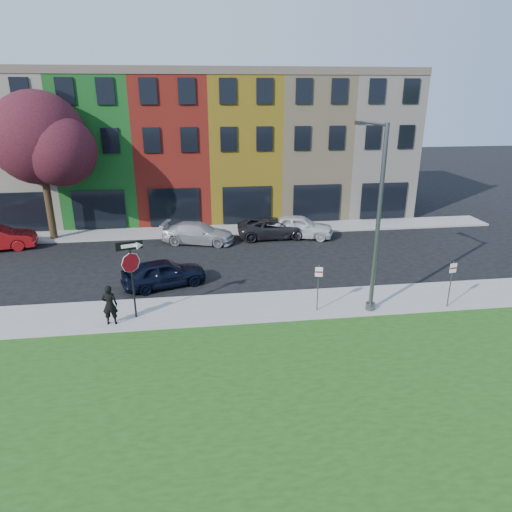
{
  "coord_description": "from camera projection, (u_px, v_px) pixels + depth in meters",
  "views": [
    {
      "loc": [
        -3.52,
        -14.85,
        9.02
      ],
      "look_at": [
        -1.0,
        4.0,
        2.11
      ],
      "focal_mm": 32.0,
      "sensor_mm": 36.0,
      "label": 1
    }
  ],
  "objects": [
    {
      "name": "sidewalk_far",
      "position": [
        205.0,
        231.0,
        30.93
      ],
      "size": [
        40.0,
        2.4,
        0.12
      ],
      "primitive_type": "cube",
      "color": "gray",
      "rests_on": "ground"
    },
    {
      "name": "parking_sign_a",
      "position": [
        318.0,
        282.0,
        19.18
      ],
      "size": [
        0.32,
        0.11,
        2.08
      ],
      "rotation": [
        0.0,
        0.0,
        -0.21
      ],
      "color": "#4D5053",
      "rests_on": "sidewalk_near"
    },
    {
      "name": "sidewalk_near",
      "position": [
        325.0,
        304.0,
        20.38
      ],
      "size": [
        40.0,
        3.0,
        0.12
      ],
      "primitive_type": "cube",
      "color": "gray",
      "rests_on": "ground"
    },
    {
      "name": "parked_car_silver",
      "position": [
        198.0,
        233.0,
        28.48
      ],
      "size": [
        4.07,
        5.4,
        1.3
      ],
      "primitive_type": "imported",
      "rotation": [
        0.0,
        0.0,
        1.31
      ],
      "color": "#9E9EA3",
      "rests_on": "ground"
    },
    {
      "name": "tree_purple",
      "position": [
        41.0,
        140.0,
        27.28
      ],
      "size": [
        6.63,
        5.8,
        9.01
      ],
      "color": "black",
      "rests_on": "sidewalk_far"
    },
    {
      "name": "parked_car_dark",
      "position": [
        274.0,
        228.0,
        29.57
      ],
      "size": [
        2.32,
        4.74,
        1.29
      ],
      "primitive_type": "imported",
      "rotation": [
        0.0,
        0.0,
        1.59
      ],
      "color": "black",
      "rests_on": "ground"
    },
    {
      "name": "street_lamp",
      "position": [
        376.0,
        220.0,
        18.57
      ],
      "size": [
        0.67,
        2.57,
        7.78
      ],
      "rotation": [
        0.0,
        0.0,
        0.15
      ],
      "color": "#4D5053",
      "rests_on": "sidewalk_near"
    },
    {
      "name": "sedan_near",
      "position": [
        164.0,
        273.0,
        22.14
      ],
      "size": [
        3.97,
        4.97,
        1.37
      ],
      "primitive_type": "imported",
      "rotation": [
        0.0,
        0.0,
        1.88
      ],
      "color": "black",
      "rests_on": "ground"
    },
    {
      "name": "man",
      "position": [
        110.0,
        305.0,
        18.22
      ],
      "size": [
        0.65,
        0.45,
        1.68
      ],
      "primitive_type": "imported",
      "rotation": [
        0.0,
        0.0,
        3.1
      ],
      "color": "black",
      "rests_on": "sidewalk_near"
    },
    {
      "name": "stop_sign",
      "position": [
        131.0,
        264.0,
        18.21
      ],
      "size": [
        1.02,
        0.35,
        3.33
      ],
      "rotation": [
        0.0,
        0.0,
        0.3
      ],
      "color": "black",
      "rests_on": "sidewalk_near"
    },
    {
      "name": "parked_car_white",
      "position": [
        299.0,
        226.0,
        29.55
      ],
      "size": [
        4.05,
        5.27,
        1.48
      ],
      "primitive_type": "imported",
      "rotation": [
        0.0,
        0.0,
        1.29
      ],
      "color": "silver",
      "rests_on": "ground"
    },
    {
      "name": "rowhouse_block",
      "position": [
        207.0,
        146.0,
        35.07
      ],
      "size": [
        30.0,
        10.12,
        10.0
      ],
      "color": "beige",
      "rests_on": "ground"
    },
    {
      "name": "parking_sign_b",
      "position": [
        451.0,
        279.0,
        19.52
      ],
      "size": [
        0.32,
        0.1,
        2.12
      ],
      "rotation": [
        0.0,
        0.0,
        0.12
      ],
      "color": "#4D5053",
      "rests_on": "sidewalk_near"
    },
    {
      "name": "ground",
      "position": [
        296.0,
        342.0,
        17.35
      ],
      "size": [
        120.0,
        120.0,
        0.0
      ],
      "primitive_type": "plane",
      "color": "black",
      "rests_on": "ground"
    }
  ]
}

